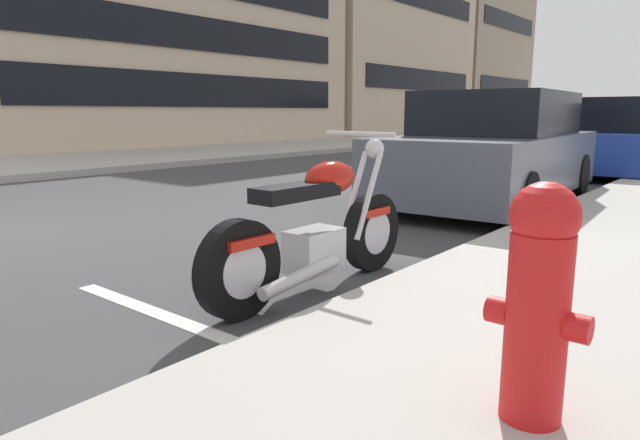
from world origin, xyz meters
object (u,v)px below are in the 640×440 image
(parked_motorcycle, at_px, (317,232))
(fire_hydrant, at_px, (538,297))
(parked_car_across_street, at_px, (610,141))
(car_opposite_curb, at_px, (487,125))
(crossing_truck, at_px, (607,117))
(parked_car_behind_motorcycle, at_px, (494,152))

(parked_motorcycle, xyz_separation_m, fire_hydrant, (-0.99, -1.84, 0.18))
(parked_car_across_street, distance_m, car_opposite_curb, 13.03)
(crossing_truck, distance_m, fire_hydrant, 27.85)
(parked_motorcycle, relative_size, parked_car_behind_motorcycle, 0.44)
(parked_car_behind_motorcycle, relative_size, fire_hydrant, 5.20)
(parked_car_across_street, bearing_deg, parked_car_behind_motorcycle, 172.80)
(parked_car_across_street, xyz_separation_m, crossing_truck, (16.61, 3.69, 0.33))
(parked_car_behind_motorcycle, height_order, car_opposite_curb, parked_car_behind_motorcycle)
(parked_motorcycle, distance_m, parked_car_behind_motorcycle, 4.62)
(car_opposite_curb, height_order, fire_hydrant, car_opposite_curb)
(car_opposite_curb, distance_m, fire_hydrant, 23.42)
(parked_car_behind_motorcycle, bearing_deg, crossing_truck, 4.89)
(parked_car_behind_motorcycle, bearing_deg, fire_hydrant, -160.26)
(parked_motorcycle, bearing_deg, parked_car_across_street, 2.13)
(parked_car_behind_motorcycle, xyz_separation_m, fire_hydrant, (-5.56, -2.42, -0.11))
(parked_motorcycle, xyz_separation_m, car_opposite_curb, (20.53, 7.38, 0.27))
(car_opposite_curb, bearing_deg, parked_car_across_street, 30.52)
(crossing_truck, bearing_deg, parked_car_behind_motorcycle, 102.58)
(parked_car_across_street, distance_m, fire_hydrant, 10.84)
(fire_hydrant, bearing_deg, crossing_truck, 11.88)
(parked_car_across_street, height_order, car_opposite_curb, car_opposite_curb)
(parked_motorcycle, bearing_deg, parked_car_behind_motorcycle, 8.20)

